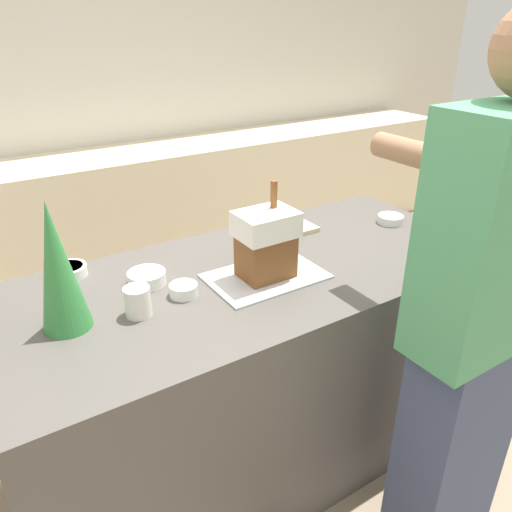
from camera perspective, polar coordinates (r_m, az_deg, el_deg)
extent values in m
plane|color=gray|center=(2.38, 0.03, -20.86)|extent=(12.00, 12.00, 0.00)
cube|color=beige|center=(3.78, -19.96, 17.88)|extent=(8.00, 0.05, 2.60)
cube|color=beige|center=(3.68, -16.69, 4.20)|extent=(6.00, 0.60, 0.88)
cube|color=#514C47|center=(2.08, 0.04, -12.51)|extent=(1.88, 0.83, 0.88)
cube|color=silver|center=(1.79, 1.02, -2.35)|extent=(0.41, 0.28, 0.01)
cube|color=brown|center=(1.75, 1.04, -0.01)|extent=(0.18, 0.14, 0.15)
cube|color=white|center=(1.70, 1.08, 3.65)|extent=(0.20, 0.15, 0.09)
cylinder|color=brown|center=(1.72, 2.05, 7.08)|extent=(0.02, 0.02, 0.10)
cone|color=#33843D|center=(1.53, -21.77, -1.20)|extent=(0.15, 0.15, 0.40)
cylinder|color=white|center=(1.92, -20.63, -1.61)|extent=(0.13, 0.13, 0.04)
cylinder|color=#4770DB|center=(1.91, -20.70, -1.22)|extent=(0.11, 0.11, 0.01)
cylinder|color=silver|center=(2.34, 15.11, 4.08)|extent=(0.11, 0.11, 0.04)
cylinder|color=green|center=(2.33, 15.15, 4.39)|extent=(0.09, 0.09, 0.01)
cylinder|color=white|center=(1.78, -12.38, -2.46)|extent=(0.13, 0.13, 0.05)
cylinder|color=orange|center=(1.77, -12.43, -1.97)|extent=(0.11, 0.11, 0.01)
cylinder|color=white|center=(1.69, -8.28, -3.87)|extent=(0.09, 0.09, 0.04)
cylinder|color=pink|center=(1.68, -8.31, -3.41)|extent=(0.08, 0.08, 0.01)
cube|color=#CCB78C|center=(2.17, 3.96, 3.07)|extent=(0.21, 0.15, 0.02)
cylinder|color=white|center=(1.60, -13.37, -5.08)|extent=(0.08, 0.08, 0.10)
cube|color=#424C6B|center=(1.90, 21.36, -19.63)|extent=(0.36, 0.20, 0.86)
cube|color=#4C9966|center=(1.48, 26.14, 2.18)|extent=(0.47, 0.21, 0.68)
cylinder|color=#996B4C|center=(1.56, 20.07, 10.27)|extent=(0.08, 0.47, 0.08)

